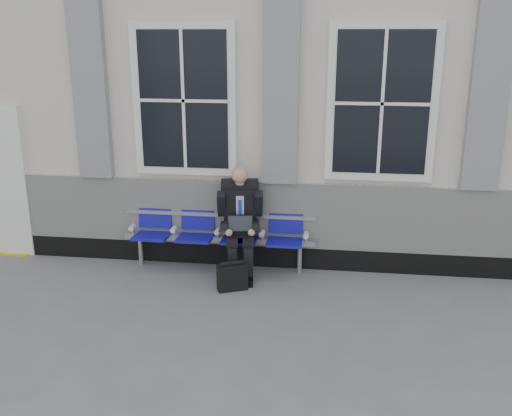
# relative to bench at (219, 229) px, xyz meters

# --- Properties ---
(ground) EXTENTS (70.00, 70.00, 0.00)m
(ground) POSITION_rel_bench_xyz_m (1.71, -1.32, -0.55)
(ground) COLOR slate
(ground) RESTS_ON ground
(station_building) EXTENTS (14.40, 4.40, 4.49)m
(station_building) POSITION_rel_bench_xyz_m (1.69, 2.15, 1.67)
(station_building) COLOR beige
(station_building) RESTS_ON ground
(bench) EXTENTS (2.60, 0.47, 0.91)m
(bench) POSITION_rel_bench_xyz_m (0.00, 0.00, 0.00)
(bench) COLOR #9EA0A3
(bench) RESTS_ON ground
(businessman) EXTENTS (0.63, 0.84, 1.46)m
(businessman) POSITION_rel_bench_xyz_m (0.32, -0.14, 0.23)
(businessman) COLOR black
(businessman) RESTS_ON ground
(briefcase) EXTENTS (0.40, 0.29, 0.38)m
(briefcase) POSITION_rel_bench_xyz_m (0.30, -0.67, -0.38)
(briefcase) COLOR black
(briefcase) RESTS_ON ground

